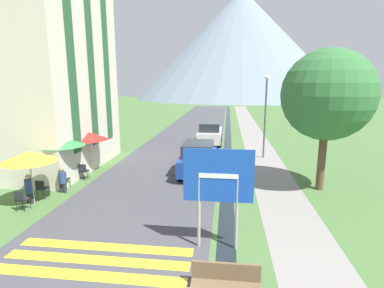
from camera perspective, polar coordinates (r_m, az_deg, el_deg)
name	(u,v)px	position (r m, az deg, el deg)	size (l,w,h in m)	color
ground_plane	(213,144)	(24.88, 4.06, 0.05)	(160.00, 160.00, 0.00)	#476B38
road	(196,126)	(34.90, 0.77, 3.44)	(6.40, 60.00, 0.01)	#424247
footpath	(249,127)	(34.80, 10.83, 3.21)	(2.20, 60.00, 0.01)	gray
drainage_channel	(228,127)	(34.71, 6.87, 3.31)	(0.60, 60.00, 0.00)	black
crosswalk_marking	(96,260)	(9.60, -17.80, -20.29)	(5.44, 1.84, 0.01)	yellow
mountain_distant	(240,45)	(100.96, 9.12, 18.15)	(65.85, 65.85, 33.27)	slate
hotel_building	(41,59)	(19.50, -26.81, 14.30)	(6.33, 8.33, 11.73)	beige
road_sign	(218,184)	(8.92, 5.02, -7.54)	(2.07, 0.11, 3.12)	#9E9EA3
parked_car_near	(198,158)	(16.42, 1.21, -2.75)	(1.96, 4.02, 1.82)	navy
parked_car_far	(210,133)	(24.66, 3.45, 2.11)	(1.95, 4.29, 1.82)	silver
cafe_chair_near_right	(41,187)	(14.70, -26.74, -7.38)	(0.40, 0.40, 0.85)	#232328
cafe_chair_nearest	(21,198)	(13.74, -29.78, -8.99)	(0.40, 0.40, 0.85)	#232328
cafe_chair_middle	(63,178)	(15.61, -23.29, -6.01)	(0.40, 0.40, 0.85)	#232328
cafe_chair_far_right	(83,170)	(16.62, -19.98, -4.71)	(0.40, 0.40, 0.85)	#232328
cafe_chair_far_left	(82,170)	(16.69, -20.26, -4.66)	(0.40, 0.40, 0.85)	#232328
cafe_umbrella_front_yellow	(29,157)	(13.91, -28.62, -2.12)	(2.17, 2.17, 2.25)	#B7B2A8
cafe_umbrella_middle_green	(62,142)	(15.90, -23.55, 0.36)	(2.18, 2.18, 2.35)	#B7B2A8
cafe_umbrella_rear_red	(88,136)	(17.54, -19.15, 1.44)	(2.18, 2.18, 2.29)	#B7B2A8
person_seated_near	(29,187)	(14.32, -28.62, -7.27)	(0.32, 0.32, 1.27)	#282833
person_seated_far	(62,179)	(15.03, -23.49, -6.06)	(0.32, 0.32, 1.21)	#282833
streetlamp	(265,110)	(20.30, 13.82, 6.26)	(0.28, 0.28, 5.43)	#515156
tree_by_path	(327,95)	(14.85, 24.40, 8.47)	(4.10, 4.10, 6.50)	brown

